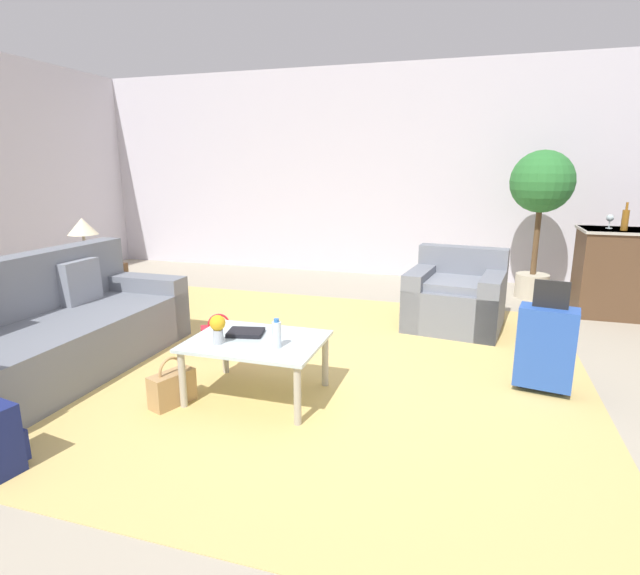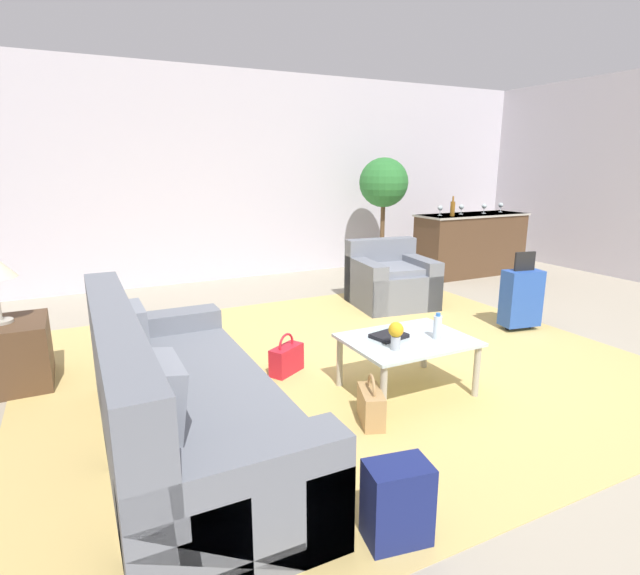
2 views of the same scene
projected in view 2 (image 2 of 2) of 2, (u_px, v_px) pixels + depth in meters
The scene contains 21 objects.
ground_plane at pixel (409, 360), 4.54m from camera, with size 12.00×12.00×0.00m, color #A89E89.
wall_back at pixel (255, 177), 7.70m from camera, with size 10.24×0.12×3.10m, color silver.
area_rug at pixel (341, 364), 4.46m from camera, with size 5.20×4.40×0.01m, color tan.
couch at pixel (171, 408), 2.99m from camera, with size 0.96×2.37×0.94m.
armchair at pixel (389, 282), 6.31m from camera, with size 1.04×1.00×0.81m.
coffee_table at pixel (407, 345), 3.84m from camera, with size 0.95×0.73×0.44m.
water_bottle at pixel (437, 327), 3.81m from camera, with size 0.06×0.06×0.20m.
coffee_table_book at pixel (389, 336), 3.85m from camera, with size 0.25×0.20×0.03m, color black.
flower_vase at pixel (396, 333), 3.58m from camera, with size 0.11×0.11×0.21m.
side_table at pixel (6, 355), 3.96m from camera, with size 0.63×0.63×0.53m, color #513823.
bar_console at pixel (470, 243), 8.03m from camera, with size 1.85×0.67×0.98m.
wine_glass_leftmost at pixel (440, 208), 7.64m from camera, with size 0.08×0.08×0.15m.
wine_glass_left_of_centre at pixel (461, 207), 7.82m from camera, with size 0.08×0.08×0.15m.
wine_glass_right_of_centre at pixel (484, 207), 7.96m from camera, with size 0.08×0.08×0.15m.
wine_glass_rightmost at pixel (501, 205), 8.19m from camera, with size 0.08×0.08×0.15m.
wine_bottle_amber at pixel (453, 208), 7.55m from camera, with size 0.07×0.07×0.30m.
suitcase_blue at pixel (521, 297), 5.32m from camera, with size 0.43×0.29×0.85m.
handbag_red at pixel (287, 359), 4.24m from camera, with size 0.35×0.28×0.36m.
handbag_tan at pixel (371, 406), 3.41m from camera, with size 0.24×0.35×0.36m.
backpack_navy at pixel (396, 503), 2.34m from camera, with size 0.33×0.29×0.40m.
potted_ficus at pixel (383, 192), 7.79m from camera, with size 0.76×0.76×1.85m.
Camera 2 is at (-2.62, -3.44, 1.73)m, focal length 28.00 mm.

